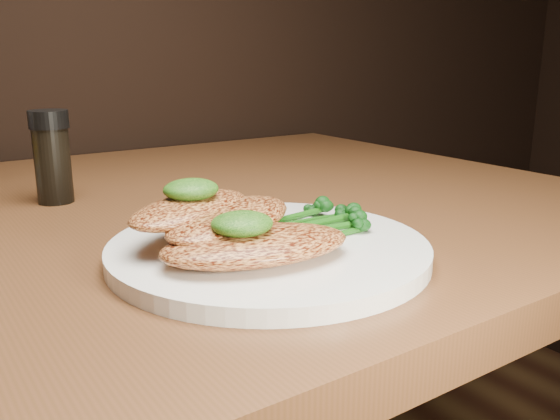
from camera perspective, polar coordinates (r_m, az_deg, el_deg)
plate at (r=0.50m, az=-1.11°, el=-3.84°), size 0.27×0.27×0.01m
chicken_front at (r=0.45m, az=-2.30°, el=-3.41°), size 0.16×0.11×0.02m
chicken_mid at (r=0.49m, az=-4.82°, el=-0.87°), size 0.17×0.14×0.02m
chicken_back at (r=0.50m, az=-8.61°, el=0.11°), size 0.15×0.12×0.02m
pesto_front at (r=0.44m, az=-3.71°, el=-1.33°), size 0.06×0.05×0.02m
pesto_back at (r=0.50m, az=-8.62°, el=1.98°), size 0.05×0.04×0.02m
broccolini_bundle at (r=0.52m, az=2.04°, el=-1.11°), size 0.13×0.10×0.02m
pepper_grinder at (r=0.72m, az=-21.19°, el=4.80°), size 0.06×0.06×0.11m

